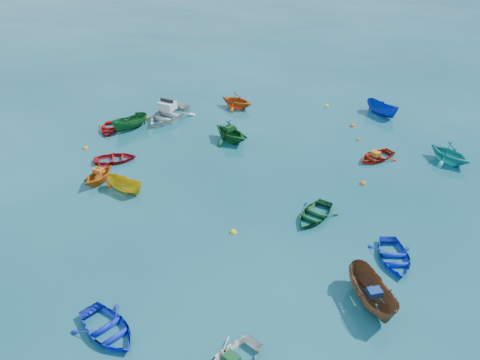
{
  "coord_description": "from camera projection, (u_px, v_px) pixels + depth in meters",
  "views": [
    {
      "loc": [
        -2.22,
        -19.18,
        15.15
      ],
      "look_at": [
        0.0,
        5.0,
        0.4
      ],
      "focal_mm": 35.0,
      "sensor_mm": 36.0,
      "label": 1
    }
  ],
  "objects": [
    {
      "name": "tarp_green_b",
      "position": [
        229.0,
        128.0,
        33.41
      ],
      "size": [
        0.86,
        0.83,
        0.33
      ],
      "primitive_type": "cube",
      "rotation": [
        0.0,
        0.0,
        0.63
      ],
      "color": "#104118",
      "rests_on": "dinghy_green_n"
    },
    {
      "name": "dinghy_cyan_se",
      "position": [
        448.0,
        162.0,
        31.17
      ],
      "size": [
        3.63,
        3.8,
        1.56
      ],
      "primitive_type": "imported",
      "rotation": [
        0.0,
        0.0,
        0.48
      ],
      "color": "teal",
      "rests_on": "ground"
    },
    {
      "name": "tarp_blue_a",
      "position": [
        375.0,
        292.0,
        19.78
      ],
      "size": [
        0.64,
        0.52,
        0.28
      ],
      "primitive_type": "cube",
      "rotation": [
        0.0,
        0.0,
        0.14
      ],
      "color": "navy",
      "rests_on": "sampan_brown_mid"
    },
    {
      "name": "motorboat_white",
      "position": [
        168.0,
        118.0,
        37.28
      ],
      "size": [
        5.2,
        5.59,
        1.54
      ],
      "primitive_type": "imported",
      "rotation": [
        0.0,
        0.0,
        -0.57
      ],
      "color": "silver",
      "rests_on": "ground"
    },
    {
      "name": "buoy_ye_e",
      "position": [
        327.0,
        107.0,
        39.39
      ],
      "size": [
        0.35,
        0.35,
        0.35
      ],
      "primitive_type": "sphere",
      "color": "yellow",
      "rests_on": "ground"
    },
    {
      "name": "buoy_ye_d",
      "position": [
        147.0,
        119.0,
        37.26
      ],
      "size": [
        0.34,
        0.34,
        0.34
      ],
      "primitive_type": "sphere",
      "color": "yellow",
      "rests_on": "ground"
    },
    {
      "name": "tarp_orange_b",
      "position": [
        376.0,
        154.0,
        31.25
      ],
      "size": [
        0.67,
        0.73,
        0.29
      ],
      "primitive_type": "cube",
      "rotation": [
        0.0,
        0.0,
        -1.09
      ],
      "color": "orange",
      "rests_on": "dinghy_red_ne"
    },
    {
      "name": "buoy_or_e",
      "position": [
        358.0,
        140.0,
        33.97
      ],
      "size": [
        0.29,
        0.29,
        0.29
      ],
      "primitive_type": "sphere",
      "color": "orange",
      "rests_on": "ground"
    },
    {
      "name": "buoy_ye_c",
      "position": [
        235.0,
        139.0,
        34.11
      ],
      "size": [
        0.36,
        0.36,
        0.36
      ],
      "primitive_type": "sphere",
      "color": "yellow",
      "rests_on": "ground"
    },
    {
      "name": "dinghy_green_n",
      "position": [
        230.0,
        141.0,
        33.86
      ],
      "size": [
        4.0,
        4.1,
        1.64
      ],
      "primitive_type": "imported",
      "rotation": [
        0.0,
        0.0,
        0.63
      ],
      "color": "#13521F",
      "rests_on": "ground"
    },
    {
      "name": "dinghy_red_nw",
      "position": [
        116.0,
        161.0,
        31.26
      ],
      "size": [
        3.0,
        2.31,
        0.58
      ],
      "primitive_type": "imported",
      "rotation": [
        0.0,
        0.0,
        1.69
      ],
      "color": "#A60D15",
      "rests_on": "ground"
    },
    {
      "name": "dinghy_orange_w",
      "position": [
        100.0,
        182.0,
        28.96
      ],
      "size": [
        3.13,
        3.26,
        1.32
      ],
      "primitive_type": "imported",
      "rotation": [
        0.0,
        0.0,
        -0.52
      ],
      "color": "#CB6513",
      "rests_on": "ground"
    },
    {
      "name": "dinghy_blue_se",
      "position": [
        393.0,
        260.0,
        22.75
      ],
      "size": [
        2.49,
        3.23,
        0.62
      ],
      "primitive_type": "imported",
      "rotation": [
        0.0,
        0.0,
        -0.12
      ],
      "color": "#102ACA",
      "rests_on": "ground"
    },
    {
      "name": "sampan_green_far",
      "position": [
        131.0,
        129.0,
        35.56
      ],
      "size": [
        3.07,
        2.75,
        1.16
      ],
      "primitive_type": "imported",
      "rotation": [
        0.0,
        0.0,
        -0.91
      ],
      "color": "#145722",
      "rests_on": "ground"
    },
    {
      "name": "sampan_blue_far",
      "position": [
        381.0,
        115.0,
        37.9
      ],
      "size": [
        2.48,
        3.28,
        1.2
      ],
      "primitive_type": "imported",
      "rotation": [
        0.0,
        0.0,
        0.48
      ],
      "color": "#0D30AB",
      "rests_on": "ground"
    },
    {
      "name": "ground",
      "position": [
        249.0,
        236.0,
        24.37
      ],
      "size": [
        160.0,
        160.0,
        0.0
      ],
      "primitive_type": "plane",
      "color": "#0A404C",
      "rests_on": "ground"
    },
    {
      "name": "tarp_green_a",
      "position": [
        232.0,
        358.0,
        17.39
      ],
      "size": [
        0.72,
        0.73,
        0.28
      ],
      "primitive_type": "cube",
      "rotation": [
        0.0,
        0.0,
        -0.81
      ],
      "color": "#134C23",
      "rests_on": "dinghy_white_near"
    },
    {
      "name": "buoy_or_c",
      "position": [
        85.0,
        149.0,
        32.82
      ],
      "size": [
        0.37,
        0.37,
        0.37
      ],
      "primitive_type": "sphere",
      "color": "orange",
      "rests_on": "ground"
    },
    {
      "name": "buoy_or_b",
      "position": [
        363.0,
        184.0,
        28.79
      ],
      "size": [
        0.38,
        0.38,
        0.38
      ],
      "primitive_type": "sphere",
      "color": "orange",
      "rests_on": "ground"
    },
    {
      "name": "tarp_orange_a",
      "position": [
        99.0,
        171.0,
        28.59
      ],
      "size": [
        0.73,
        0.67,
        0.28
      ],
      "primitive_type": "cube",
      "rotation": [
        0.0,
        0.0,
        -0.52
      ],
      "color": "orange",
      "rests_on": "dinghy_orange_w"
    },
    {
      "name": "buoy_or_d",
      "position": [
        352.0,
        126.0,
        36.02
      ],
      "size": [
        0.38,
        0.38,
        0.38
      ],
      "primitive_type": "sphere",
      "color": "#E7570C",
      "rests_on": "ground"
    },
    {
      "name": "dinghy_red_ne",
      "position": [
        376.0,
        159.0,
        31.53
      ],
      "size": [
        3.46,
        3.12,
        0.59
      ],
      "primitive_type": "imported",
      "rotation": [
        0.0,
        0.0,
        -1.09
      ],
      "color": "#B7210F",
      "rests_on": "ground"
    },
    {
      "name": "dinghy_red_far",
      "position": [
        109.0,
        131.0,
        35.35
      ],
      "size": [
        1.85,
        2.56,
        0.53
      ],
      "primitive_type": "imported",
      "rotation": [
        0.0,
        0.0,
        0.01
      ],
      "color": "red",
      "rests_on": "ground"
    },
    {
      "name": "dinghy_orange_far",
      "position": [
        237.0,
        108.0,
        39.18
      ],
      "size": [
        3.76,
        3.68,
        1.5
      ],
      "primitive_type": "imported",
      "rotation": [
        0.0,
        0.0,
        0.93
      ],
      "color": "#C64F12",
      "rests_on": "ground"
    },
    {
      "name": "dinghy_blue_sw",
      "position": [
        108.0,
        333.0,
        18.95
      ],
      "size": [
        3.73,
        3.85,
        0.65
      ],
      "primitive_type": "imported",
      "rotation": [
        0.0,
        0.0,
        0.69
      ],
      "color": "#1025C9",
      "rests_on": "ground"
    },
    {
      "name": "sampan_yellow_mid",
      "position": [
        126.0,
        191.0,
        28.08
      ],
      "size": [
        2.67,
        2.33,
        1.0
      ],
      "primitive_type": "imported",
      "rotation": [
        0.0,
        0.0,
        0.94
      ],
      "color": "gold",
      "rests_on": "ground"
    },
    {
      "name": "buoy_ye_a",
      "position": [
        233.0,
        233.0,
        24.62
      ],
      "size": [
        0.36,
        0.36,
        0.36
      ],
      "primitive_type": "sphere",
      "color": "yellow",
      "rests_on": "ground"
    },
    {
      "name": "sampan_brown_mid",
      "position": [
        370.0,
        304.0,
        20.33
      ],
      "size": [
        1.78,
        3.65,
        1.35
      ],
      "primitive_type": "imported",
      "rotation": [
        0.0,
        0.0,
        0.14
      ],
      "color": "brown",
      "rests_on": "ground"
    },
    {
      "name": "dinghy_green_e",
      "position": [
        314.0,
        217.0,
        25.78
      ],
      "size": [
        3.53,
        3.65,
        0.62
      ],
      "primitive_type": "imported",
      "rotation": [
        0.0,
        0.0,
        -0.69
      ],
      "color": "#114C21",
      "rests_on": "ground"
    }
  ]
}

